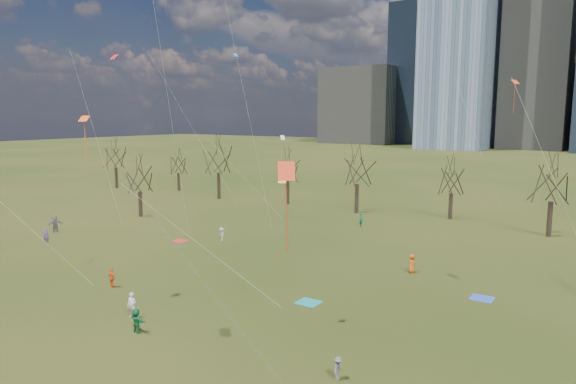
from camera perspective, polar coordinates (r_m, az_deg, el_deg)
The scene contains 16 objects.
ground at distance 35.60m, azimuth -10.94°, elevation -13.66°, with size 500.00×500.00×0.00m, color black.
downtown_skyline at distance 236.93m, azimuth 27.61°, elevation 13.77°, with size 212.50×78.00×118.00m.
bare_tree_row at distance 65.42m, azimuth 12.12°, elevation 1.97°, with size 113.04×29.80×9.50m.
blanket_teal at distance 37.77m, azimuth 2.28°, elevation -12.16°, with size 1.60×1.50×0.03m, color teal.
blanket_navy at distance 41.08m, azimuth 20.74°, elevation -10.99°, with size 1.60×1.50×0.03m, color blue.
blanket_crimson at distance 56.48m, azimuth -11.93°, elevation -5.33°, with size 1.60×1.50×0.03m, color red.
person_1 at distance 36.32m, azimuth -16.97°, elevation -11.96°, with size 0.63×0.42×1.74m, color silver.
person_3 at distance 27.68m, azimuth 5.57°, elevation -18.92°, with size 0.78×0.45×1.21m, color #5A5A5E.
person_4 at distance 42.86m, azimuth -18.98°, elevation -9.03°, with size 0.90×0.37×1.54m, color orange.
person_5 at distance 33.98m, azimuth -16.47°, elevation -13.55°, with size 1.44×0.46×1.56m, color #1A7642.
person_7 at distance 60.08m, azimuth -25.30°, elevation -4.39°, with size 0.57×0.38×1.57m, color #674387.
person_9 at distance 55.83m, azimuth -7.41°, elevation -4.64°, with size 0.92×0.53×1.42m, color silver.
person_11 at distance 65.08m, azimuth -24.46°, elevation -3.23°, with size 1.80×0.57×1.94m, color slate.
person_12 at distance 45.49m, azimuth 13.61°, elevation -7.73°, with size 0.79×0.51×1.62m, color #DC5E18.
person_13 at distance 62.82m, azimuth 8.13°, elevation -3.06°, with size 0.62×0.41×1.69m, color #16674D.
kites_airborne at distance 40.79m, azimuth 3.64°, elevation 9.33°, with size 63.64×52.56×36.07m.
Camera 1 is at (23.19, -23.49, 13.33)m, focal length 32.00 mm.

